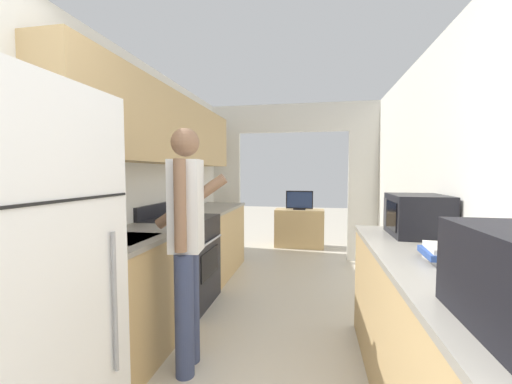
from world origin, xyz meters
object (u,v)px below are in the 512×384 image
Objects in this scene: person at (187,241)px; range_oven at (182,261)px; book_stack at (450,254)px; knife at (194,210)px; refrigerator at (5,288)px; tv_cabinet at (299,228)px; television at (299,200)px; microwave at (417,215)px.

range_oven is at bearing 17.79° from person.
knife is at bearing 139.37° from book_stack.
refrigerator reaches higher than tv_cabinet.
refrigerator reaches higher than range_oven.
refrigerator is 1.98m from range_oven.
tv_cabinet is at bearing 103.43° from book_stack.
tv_cabinet is (1.07, 4.77, -0.54)m from refrigerator.
book_stack reaches higher than tv_cabinet.
television reaches higher than knife.
range_oven is 2.24× the size of microwave.
person is at bearing 170.96° from book_stack.
television is (0.61, 3.81, -0.04)m from person.
television is (-1.03, 3.33, -0.20)m from microwave.
tv_cabinet is (-1.03, 3.38, -0.73)m from microwave.
book_stack is at bearing -94.05° from microwave.
range_oven is 1.18× the size of tv_cabinet.
refrigerator is 4.85m from television.
person is 1.71m from knife.
tv_cabinet is at bearing -17.11° from person.
microwave reaches higher than book_stack.
book_stack is (-0.05, -0.73, -0.11)m from microwave.
knife is at bearing 92.75° from refrigerator.
microwave reaches higher than range_oven.
knife is at bearing 98.50° from range_oven.
knife is at bearing 11.81° from person.
range_oven is 0.76m from knife.
refrigerator is 5.44× the size of knife.
person is (0.50, -1.02, 0.45)m from range_oven.
microwave reaches higher than television.
person is 3.86m from television.
person reaches higher than microwave.
knife is (-0.59, 1.61, 0.01)m from person.
microwave is (2.10, 1.39, 0.19)m from refrigerator.
refrigerator is at bearing 144.87° from person.
book_stack is 2.86m from knife.
tv_cabinet is 2.61m from knife.
television is at bearing 103.56° from book_stack.
television is 1.51× the size of knife.
television is at bearing 77.23° from refrigerator.
range_oven is at bearing -111.30° from tv_cabinet.
microwave is at bearing -72.79° from television.
knife is (-0.12, 2.52, 0.04)m from refrigerator.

